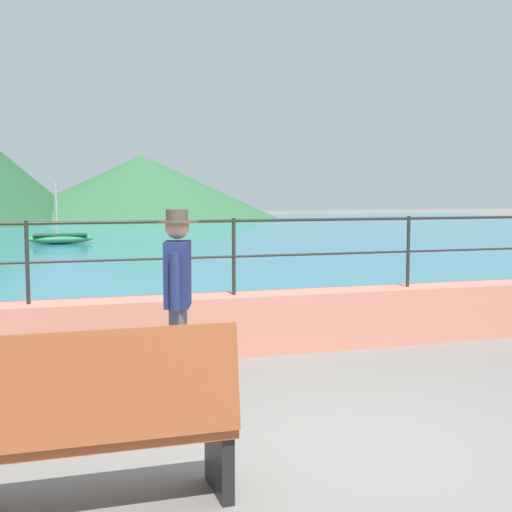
# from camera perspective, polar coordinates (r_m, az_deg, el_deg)

# --- Properties ---
(ground_plane) EXTENTS (120.00, 120.00, 0.00)m
(ground_plane) POSITION_cam_1_polar(r_m,az_deg,el_deg) (5.42, 7.64, -15.35)
(ground_plane) COLOR slate
(promenade_wall) EXTENTS (20.00, 0.56, 0.70)m
(promenade_wall) POSITION_cam_1_polar(r_m,az_deg,el_deg) (8.24, -1.82, -5.60)
(promenade_wall) COLOR tan
(promenade_wall) RESTS_ON ground
(railing) EXTENTS (18.44, 0.04, 0.90)m
(railing) POSITION_cam_1_polar(r_m,az_deg,el_deg) (8.11, -1.84, 1.26)
(railing) COLOR #282623
(railing) RESTS_ON promenade_wall
(lake_water) EXTENTS (64.00, 44.32, 0.06)m
(lake_water) POSITION_cam_1_polar(r_m,az_deg,el_deg) (30.57, -13.29, 1.67)
(lake_water) COLOR teal
(lake_water) RESTS_ON ground
(hill_secondary) EXTENTS (18.73, 18.73, 4.32)m
(hill_secondary) POSITION_cam_1_polar(r_m,az_deg,el_deg) (47.75, -9.34, 5.57)
(hill_secondary) COLOR #33663D
(hill_secondary) RESTS_ON ground
(bench_main) EXTENTS (1.70, 0.56, 1.13)m
(bench_main) POSITION_cam_1_polar(r_m,az_deg,el_deg) (4.28, -13.32, -13.23)
(bench_main) COLOR #9E4C28
(bench_main) RESTS_ON ground
(person_walking) EXTENTS (0.38, 0.55, 1.75)m
(person_walking) POSITION_cam_1_polar(r_m,az_deg,el_deg) (6.39, -6.44, -3.11)
(person_walking) COLOR #4C4C56
(person_walking) RESTS_ON ground
(boat_1) EXTENTS (2.32, 0.95, 2.19)m
(boat_1) POSITION_cam_1_polar(r_m,az_deg,el_deg) (25.48, -15.80, 1.43)
(boat_1) COLOR #338C59
(boat_1) RESTS_ON lake_water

